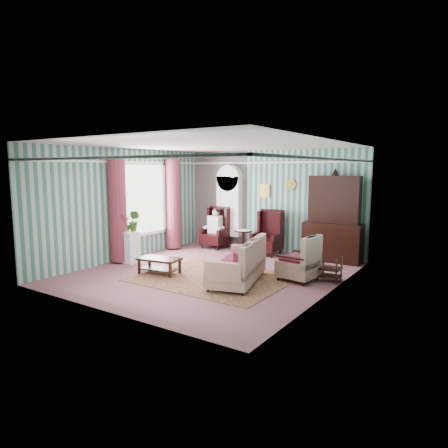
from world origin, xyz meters
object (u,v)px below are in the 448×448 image
Objects in this scene: round_side_table at (243,240)px; wingback_left at (215,228)px; seated_woman at (215,229)px; bookcase at (229,211)px; wingback_right at (267,233)px; nest_table at (330,268)px; dresser_hutch at (333,216)px; sofa at (237,258)px; floral_armchair at (298,259)px; plant_stand at (128,247)px; coffee_table at (159,266)px.

wingback_left is at bearing -170.54° from round_side_table.
seated_woman reaches higher than round_side_table.
bookcase reaches higher than wingback_left.
wingback_right reaches higher than nest_table.
round_side_table is (0.90, 0.15, -0.33)m from wingback_left.
dresser_hutch is at bearing 2.64° from round_side_table.
wingback_right is at bearing 0.00° from seated_woman.
seated_woman is 3.73m from sofa.
wingback_right is 2.08× the size of round_side_table.
sofa is (0.75, -2.76, -0.11)m from wingback_right.
seated_woman is at bearing 68.01° from floral_armchair.
plant_stand is at bearing -166.16° from nest_table.
wingback_right is 1.06× the size of seated_woman.
coffee_table is at bearing -154.64° from nest_table.
nest_table is 0.29× the size of sofa.
wingback_right is (1.75, 0.00, 0.00)m from wingback_left.
plant_stand is (-1.05, -3.14, -0.72)m from bookcase.
floral_armchair reaches higher than plant_stand.
floral_armchair is (-0.57, -0.34, 0.20)m from nest_table.
plant_stand is 0.86× the size of floral_armchair.
dresser_hutch is at bearing 107.39° from nest_table.
round_side_table is 3.33m from sofa.
coffee_table is (-3.40, -1.61, -0.08)m from nest_table.
seated_woman is at bearing 0.00° from wingback_left.
round_side_table is 3.32m from coffee_table.
plant_stand is (-1.70, -2.90, 0.10)m from round_side_table.
coffee_table is at bearing -15.65° from plant_stand.
floral_armchair is 3.11m from coffee_table.
wingback_right reaches higher than coffee_table.
nest_table is at bearing -28.20° from round_side_table.
wingback_left is 3.98m from floral_armchair.
nest_table reaches higher than coffee_table.
dresser_hutch is 3.55m from wingback_left.
floral_armchair is at bearing -64.64° from sofa.
bookcase reaches higher than nest_table.
wingback_left is at bearing -175.59° from dresser_hutch.
floral_armchair is at bearing -90.00° from dresser_hutch.
sofa is at bearing -108.24° from dresser_hutch.
dresser_hutch reaches higher than wingback_right.
coffee_table is (1.47, -0.41, -0.21)m from plant_stand.
sofa is at bearing -0.25° from plant_stand.
floral_armchair is at bearing -149.01° from nest_table.
dresser_hutch is 2.11m from nest_table.
dresser_hutch is at bearing 4.41° from seated_woman.
sofa is at bearing -47.87° from wingback_left.
nest_table is 3.76m from coffee_table.
wingback_left is at bearing 159.15° from nest_table.
wingback_left and wingback_right have the same top height.
nest_table is at bearing -52.60° from floral_armchair.
coffee_table is at bearing -83.27° from bookcase.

